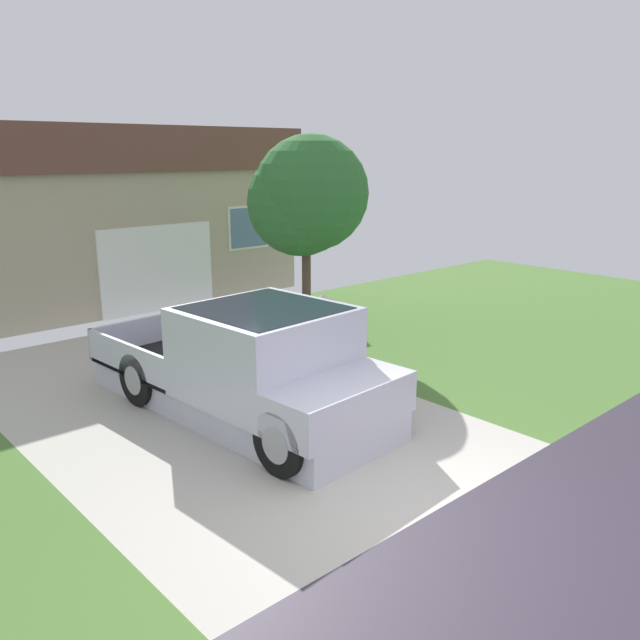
{
  "coord_description": "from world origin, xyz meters",
  "views": [
    {
      "loc": [
        -4.8,
        -3.71,
        3.7
      ],
      "look_at": [
        1.18,
        2.9,
        1.35
      ],
      "focal_mm": 36.3,
      "sensor_mm": 36.0,
      "label": 1
    }
  ],
  "objects_px": {
    "house_with_garage": "(86,211)",
    "front_yard_tree": "(306,198)",
    "person_with_hat": "(323,338)",
    "pickup_truck": "(256,369)",
    "handbag": "(335,388)"
  },
  "relations": [
    {
      "from": "handbag",
      "to": "front_yard_tree",
      "type": "distance_m",
      "value": 4.45
    },
    {
      "from": "house_with_garage",
      "to": "front_yard_tree",
      "type": "relative_size",
      "value": 2.32
    },
    {
      "from": "person_with_hat",
      "to": "house_with_garage",
      "type": "height_order",
      "value": "house_with_garage"
    },
    {
      "from": "pickup_truck",
      "to": "front_yard_tree",
      "type": "distance_m",
      "value": 4.9
    },
    {
      "from": "house_with_garage",
      "to": "front_yard_tree",
      "type": "xyz_separation_m",
      "value": [
        1.59,
        -6.99,
        0.64
      ]
    },
    {
      "from": "pickup_truck",
      "to": "handbag",
      "type": "bearing_deg",
      "value": 172.01
    },
    {
      "from": "front_yard_tree",
      "to": "house_with_garage",
      "type": "bearing_deg",
      "value": 102.84
    },
    {
      "from": "person_with_hat",
      "to": "house_with_garage",
      "type": "distance_m",
      "value": 9.88
    },
    {
      "from": "handbag",
      "to": "house_with_garage",
      "type": "relative_size",
      "value": 0.04
    },
    {
      "from": "house_with_garage",
      "to": "front_yard_tree",
      "type": "distance_m",
      "value": 7.2
    },
    {
      "from": "house_with_garage",
      "to": "handbag",
      "type": "bearing_deg",
      "value": -92.24
    },
    {
      "from": "pickup_truck",
      "to": "house_with_garage",
      "type": "relative_size",
      "value": 0.55
    },
    {
      "from": "handbag",
      "to": "house_with_garage",
      "type": "height_order",
      "value": "house_with_garage"
    },
    {
      "from": "front_yard_tree",
      "to": "person_with_hat",
      "type": "bearing_deg",
      "value": -126.97
    },
    {
      "from": "handbag",
      "to": "house_with_garage",
      "type": "bearing_deg",
      "value": 87.76
    }
  ]
}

